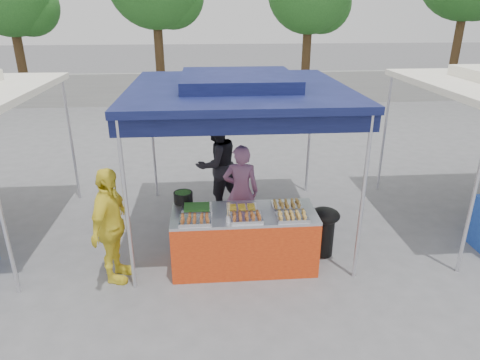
{
  "coord_description": "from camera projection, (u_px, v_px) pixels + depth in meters",
  "views": [
    {
      "loc": [
        -0.48,
        -5.37,
        3.48
      ],
      "look_at": [
        0.0,
        0.6,
        1.05
      ],
      "focal_mm": 32.0,
      "sensor_mm": 36.0,
      "label": 1
    }
  ],
  "objects": [
    {
      "name": "ground_plane",
      "position": [
        243.0,
        261.0,
        6.3
      ],
      "size": [
        80.0,
        80.0,
        0.0
      ],
      "primitive_type": "plane",
      "color": "slate"
    },
    {
      "name": "back_wall",
      "position": [
        218.0,
        89.0,
        16.24
      ],
      "size": [
        40.0,
        0.25,
        1.2
      ],
      "primitive_type": "cube",
      "color": "gray",
      "rests_on": "ground_plane"
    },
    {
      "name": "main_canopy",
      "position": [
        238.0,
        88.0,
        6.31
      ],
      "size": [
        3.2,
        3.2,
        2.57
      ],
      "color": "silver",
      "rests_on": "ground_plane"
    },
    {
      "name": "vendor_table",
      "position": [
        244.0,
        239.0,
        6.05
      ],
      "size": [
        2.0,
        0.8,
        0.85
      ],
      "color": "red",
      "rests_on": "ground_plane"
    },
    {
      "name": "food_tray_fl",
      "position": [
        195.0,
        220.0,
        5.6
      ],
      "size": [
        0.42,
        0.3,
        0.07
      ],
      "color": "silver",
      "rests_on": "vendor_table"
    },
    {
      "name": "food_tray_fm",
      "position": [
        247.0,
        218.0,
        5.67
      ],
      "size": [
        0.42,
        0.3,
        0.07
      ],
      "color": "silver",
      "rests_on": "vendor_table"
    },
    {
      "name": "food_tray_fr",
      "position": [
        292.0,
        216.0,
        5.7
      ],
      "size": [
        0.42,
        0.3,
        0.07
      ],
      "color": "silver",
      "rests_on": "vendor_table"
    },
    {
      "name": "food_tray_bl",
      "position": [
        197.0,
        208.0,
        5.93
      ],
      "size": [
        0.42,
        0.3,
        0.07
      ],
      "color": "silver",
      "rests_on": "vendor_table"
    },
    {
      "name": "food_tray_bm",
      "position": [
        242.0,
        208.0,
        5.93
      ],
      "size": [
        0.42,
        0.3,
        0.07
      ],
      "color": "silver",
      "rests_on": "vendor_table"
    },
    {
      "name": "food_tray_br",
      "position": [
        287.0,
        205.0,
        6.02
      ],
      "size": [
        0.42,
        0.3,
        0.07
      ],
      "color": "silver",
      "rests_on": "vendor_table"
    },
    {
      "name": "cooking_pot",
      "position": [
        183.0,
        197.0,
        6.16
      ],
      "size": [
        0.27,
        0.27,
        0.16
      ],
      "primitive_type": "cylinder",
      "color": "black",
      "rests_on": "vendor_table"
    },
    {
      "name": "skewer_cup",
      "position": [
        229.0,
        218.0,
        5.62
      ],
      "size": [
        0.07,
        0.07,
        0.09
      ],
      "primitive_type": "cylinder",
      "color": "silver",
      "rests_on": "vendor_table"
    },
    {
      "name": "wok_burner",
      "position": [
        324.0,
        227.0,
        6.33
      ],
      "size": [
        0.45,
        0.45,
        0.75
      ],
      "rotation": [
        0.0,
        0.0,
        0.34
      ],
      "color": "black",
      "rests_on": "ground_plane"
    },
    {
      "name": "crate_left",
      "position": [
        206.0,
        238.0,
        6.64
      ],
      "size": [
        0.5,
        0.35,
        0.3
      ],
      "primitive_type": "cube",
      "color": "#1531B1",
      "rests_on": "ground_plane"
    },
    {
      "name": "crate_right",
      "position": [
        256.0,
        237.0,
        6.67
      ],
      "size": [
        0.46,
        0.32,
        0.27
      ],
      "primitive_type": "cube",
      "color": "#1531B1",
      "rests_on": "ground_plane"
    },
    {
      "name": "crate_stacked",
      "position": [
        256.0,
        222.0,
        6.57
      ],
      "size": [
        0.42,
        0.3,
        0.25
      ],
      "primitive_type": "cube",
      "color": "#1531B1",
      "rests_on": "crate_right"
    },
    {
      "name": "vendor_woman",
      "position": [
        241.0,
        192.0,
        6.75
      ],
      "size": [
        0.6,
        0.42,
        1.54
      ],
      "primitive_type": "imported",
      "rotation": [
        0.0,
        0.0,
        3.04
      ],
      "color": "#965F86",
      "rests_on": "ground_plane"
    },
    {
      "name": "helper_man",
      "position": [
        217.0,
        164.0,
        7.63
      ],
      "size": [
        1.07,
        1.03,
        1.74
      ],
      "primitive_type": "imported",
      "rotation": [
        0.0,
        0.0,
        3.75
      ],
      "color": "black",
      "rests_on": "ground_plane"
    },
    {
      "name": "customer_person",
      "position": [
        111.0,
        226.0,
        5.61
      ],
      "size": [
        0.59,
        1.01,
        1.61
      ],
      "primitive_type": "imported",
      "rotation": [
        0.0,
        0.0,
        1.35
      ],
      "color": "yellow",
      "rests_on": "ground_plane"
    }
  ]
}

